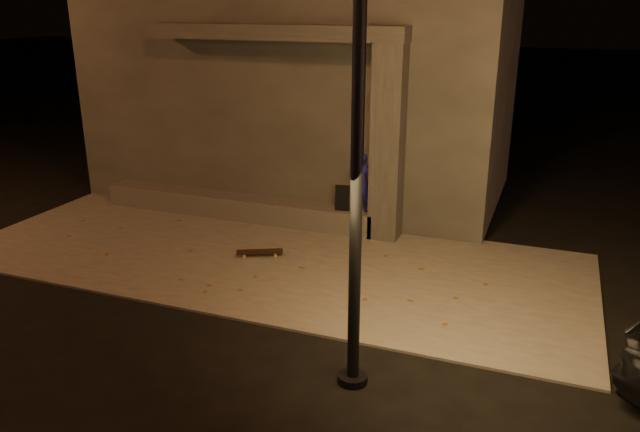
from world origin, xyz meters
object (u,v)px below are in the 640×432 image
at_px(backpack, 345,201).
at_px(skateboard, 260,252).
at_px(skateboarder, 361,182).
at_px(street_lamp_0, 360,3).
at_px(column, 388,144).

relative_size(backpack, skateboard, 0.62).
height_order(skateboarder, street_lamp_0, street_lamp_0).
relative_size(skateboarder, backpack, 2.27).
bearing_deg(column, skateboard, -136.01).
height_order(skateboarder, backpack, skateboarder).
bearing_deg(backpack, skateboard, -127.73).
height_order(backpack, street_lamp_0, street_lamp_0).
distance_m(skateboarder, backpack, 0.51).
bearing_deg(column, street_lamp_0, -79.06).
relative_size(column, backpack, 7.06).
height_order(skateboarder, skateboard, skateboarder).
height_order(backpack, skateboard, backpack).
bearing_deg(backpack, skateboarder, -7.90).
bearing_deg(street_lamp_0, skateboarder, 106.58).
height_order(column, skateboard, column).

